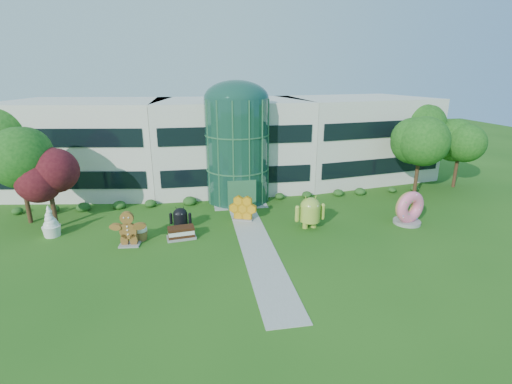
{
  "coord_description": "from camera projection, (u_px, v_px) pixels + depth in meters",
  "views": [
    {
      "loc": [
        -4.31,
        -22.82,
        12.02
      ],
      "look_at": [
        0.78,
        6.0,
        2.6
      ],
      "focal_mm": 26.0,
      "sensor_mm": 36.0,
      "label": 1
    }
  ],
  "objects": [
    {
      "name": "donut",
      "position": [
        409.0,
        207.0,
        30.61
      ],
      "size": [
        3.01,
        1.99,
        2.87
      ],
      "primitive_type": null,
      "rotation": [
        0.0,
        0.0,
        0.26
      ],
      "color": "pink",
      "rests_on": "ground"
    },
    {
      "name": "gingerbread",
      "position": [
        128.0,
        228.0,
        26.7
      ],
      "size": [
        2.98,
        1.39,
        2.66
      ],
      "primitive_type": null,
      "rotation": [
        0.0,
        0.0,
        -0.1
      ],
      "color": "brown",
      "rests_on": "ground"
    },
    {
      "name": "tree_red",
      "position": [
        51.0,
        192.0,
        29.34
      ],
      "size": [
        4.0,
        4.0,
        6.0
      ],
      "primitive_type": null,
      "color": "#3F0C14",
      "rests_on": "ground"
    },
    {
      "name": "trees_backdrop",
      "position": [
        236.0,
        156.0,
        36.69
      ],
      "size": [
        52.0,
        8.0,
        8.4
      ],
      "primitive_type": null,
      "color": "#154912",
      "rests_on": "ground"
    },
    {
      "name": "walkway",
      "position": [
        255.0,
        242.0,
        27.66
      ],
      "size": [
        2.4,
        20.0,
        0.04
      ],
      "primitive_type": "cube",
      "color": "#9E9E93",
      "rests_on": "ground"
    },
    {
      "name": "ground",
      "position": [
        260.0,
        254.0,
        25.79
      ],
      "size": [
        140.0,
        140.0,
        0.0
      ],
      "primitive_type": "plane",
      "color": "#215114",
      "rests_on": "ground"
    },
    {
      "name": "android_green",
      "position": [
        310.0,
        210.0,
        29.75
      ],
      "size": [
        2.74,
        1.91,
        2.99
      ],
      "primitive_type": null,
      "rotation": [
        0.0,
        0.0,
        0.06
      ],
      "color": "#98B339",
      "rests_on": "ground"
    },
    {
      "name": "honeycomb",
      "position": [
        243.0,
        209.0,
        31.48
      ],
      "size": [
        2.64,
        1.72,
        1.96
      ],
      "primitive_type": null,
      "rotation": [
        0.0,
        0.0,
        -0.37
      ],
      "color": "orange",
      "rests_on": "ground"
    },
    {
      "name": "cupcake",
      "position": [
        140.0,
        231.0,
        27.8
      ],
      "size": [
        1.47,
        1.47,
        1.39
      ],
      "primitive_type": null,
      "rotation": [
        0.0,
        0.0,
        0.33
      ],
      "color": "white",
      "rests_on": "ground"
    },
    {
      "name": "atrium",
      "position": [
        237.0,
        151.0,
        35.54
      ],
      "size": [
        6.0,
        6.0,
        9.8
      ],
      "primitive_type": "cylinder",
      "color": "#194738",
      "rests_on": "ground"
    },
    {
      "name": "ice_cream_sandwich",
      "position": [
        181.0,
        233.0,
        28.05
      ],
      "size": [
        2.27,
        1.34,
        0.96
      ],
      "primitive_type": null,
      "rotation": [
        0.0,
        0.0,
        0.13
      ],
      "color": "#31190B",
      "rests_on": "ground"
    },
    {
      "name": "building",
      "position": [
        230.0,
        142.0,
        41.24
      ],
      "size": [
        46.0,
        15.0,
        9.3
      ],
      "primitive_type": null,
      "color": "beige",
      "rests_on": "ground"
    },
    {
      "name": "android_black",
      "position": [
        180.0,
        217.0,
        29.66
      ],
      "size": [
        1.98,
        1.46,
        2.08
      ],
      "primitive_type": null,
      "rotation": [
        0.0,
        0.0,
        -0.14
      ],
      "color": "black",
      "rests_on": "ground"
    },
    {
      "name": "froyo",
      "position": [
        50.0,
        221.0,
        28.29
      ],
      "size": [
        1.85,
        1.85,
        2.46
      ],
      "primitive_type": null,
      "rotation": [
        0.0,
        0.0,
        0.36
      ],
      "color": "white",
      "rests_on": "ground"
    }
  ]
}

